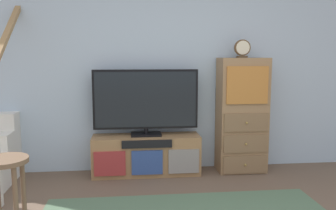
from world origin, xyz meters
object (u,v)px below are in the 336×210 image
Objects in this scene: media_console at (146,155)px; side_cabinet at (242,115)px; television at (146,101)px; desk_clock at (242,49)px; bar_stool_near at (5,181)px.

side_cabinet reaches higher than media_console.
television is 1.19m from side_cabinet.
media_console is 1.26m from side_cabinet.
bar_stool_near is (-2.24, -1.54, -0.99)m from desk_clock.
television is 1.95m from bar_stool_near.
desk_clock is at bearing 34.53° from bar_stool_near.
desk_clock reaches higher than television.
television reaches higher than bar_stool_near.
television is 1.80× the size of bar_stool_near.
television reaches higher than media_console.
media_console is 0.66m from television.
side_cabinet is at bearing 34.51° from bar_stool_near.
media_console is at bearing -90.00° from television.
side_cabinet is (1.17, -0.01, -0.20)m from television.
desk_clock reaches higher than bar_stool_near.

